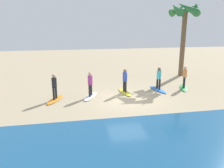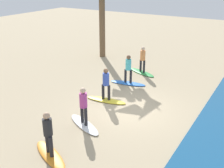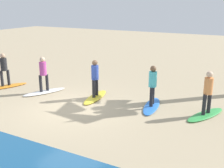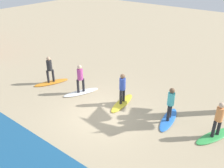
{
  "view_description": "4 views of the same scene",
  "coord_description": "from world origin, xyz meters",
  "px_view_note": "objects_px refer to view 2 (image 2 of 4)",
  "views": [
    {
      "loc": [
        3.72,
        13.93,
        4.87
      ],
      "look_at": [
        0.94,
        -0.37,
        0.99
      ],
      "focal_mm": 36.84,
      "sensor_mm": 36.0,
      "label": 1
    },
    {
      "loc": [
        10.47,
        5.37,
        6.03
      ],
      "look_at": [
        -0.61,
        -1.33,
        0.8
      ],
      "focal_mm": 44.45,
      "sensor_mm": 36.0,
      "label": 2
    },
    {
      "loc": [
        -6.41,
        8.53,
        4.11
      ],
      "look_at": [
        -1.08,
        -1.36,
        0.8
      ],
      "focal_mm": 44.44,
      "sensor_mm": 36.0,
      "label": 3
    },
    {
      "loc": [
        -6.54,
        7.61,
        6.88
      ],
      "look_at": [
        0.42,
        -1.36,
        1.01
      ],
      "focal_mm": 39.22,
      "sensor_mm": 36.0,
      "label": 4
    }
  ],
  "objects_px": {
    "surfer_blue": "(128,67)",
    "surfer_green": "(143,58)",
    "surfer_white": "(83,103)",
    "surfer_orange": "(48,131)",
    "surfboard_yellow": "(106,100)",
    "surfer_yellow": "(106,82)",
    "surfboard_blue": "(128,83)",
    "surfboard_white": "(84,124)",
    "surfboard_orange": "(50,155)",
    "surfboard_green": "(142,72)"
  },
  "relations": [
    {
      "from": "surfer_blue",
      "to": "surfer_green",
      "type": "bearing_deg",
      "value": -177.28
    },
    {
      "from": "surfer_white",
      "to": "surfer_orange",
      "type": "distance_m",
      "value": 2.33
    },
    {
      "from": "surfboard_yellow",
      "to": "surfer_yellow",
      "type": "xyz_separation_m",
      "value": [
        0.0,
        0.0,
        0.99
      ]
    },
    {
      "from": "surfer_blue",
      "to": "surfboard_yellow",
      "type": "bearing_deg",
      "value": 3.2
    },
    {
      "from": "surfboard_blue",
      "to": "surfboard_white",
      "type": "distance_m",
      "value": 5.17
    },
    {
      "from": "surfboard_white",
      "to": "surfer_orange",
      "type": "height_order",
      "value": "surfer_orange"
    },
    {
      "from": "surfboard_blue",
      "to": "surfer_white",
      "type": "bearing_deg",
      "value": -92.61
    },
    {
      "from": "surfer_blue",
      "to": "surfboard_orange",
      "type": "distance_m",
      "value": 7.57
    },
    {
      "from": "surfer_green",
      "to": "surfboard_white",
      "type": "relative_size",
      "value": 0.78
    },
    {
      "from": "surfboard_yellow",
      "to": "surfer_orange",
      "type": "height_order",
      "value": "surfer_orange"
    },
    {
      "from": "surfboard_green",
      "to": "surfer_orange",
      "type": "relative_size",
      "value": 1.28
    },
    {
      "from": "surfer_blue",
      "to": "surfer_white",
      "type": "xyz_separation_m",
      "value": [
        5.13,
        0.65,
        0.0
      ]
    },
    {
      "from": "surfboard_blue",
      "to": "surfer_yellow",
      "type": "height_order",
      "value": "surfer_yellow"
    },
    {
      "from": "surfboard_blue",
      "to": "surfer_orange",
      "type": "height_order",
      "value": "surfer_orange"
    },
    {
      "from": "surfer_yellow",
      "to": "surfer_white",
      "type": "bearing_deg",
      "value": 11.25
    },
    {
      "from": "surfer_orange",
      "to": "surfboard_yellow",
      "type": "bearing_deg",
      "value": -171.41
    },
    {
      "from": "surfboard_green",
      "to": "surfboard_white",
      "type": "relative_size",
      "value": 1.0
    },
    {
      "from": "surfboard_blue",
      "to": "surfboard_yellow",
      "type": "height_order",
      "value": "same"
    },
    {
      "from": "surfer_white",
      "to": "surfboard_green",
      "type": "bearing_deg",
      "value": -174.11
    },
    {
      "from": "surfer_blue",
      "to": "surfboard_orange",
      "type": "height_order",
      "value": "surfer_blue"
    },
    {
      "from": "surfer_blue",
      "to": "surfer_white",
      "type": "distance_m",
      "value": 5.17
    },
    {
      "from": "surfer_white",
      "to": "surfboard_orange",
      "type": "distance_m",
      "value": 2.54
    },
    {
      "from": "surfboard_orange",
      "to": "surfboard_yellow",
      "type": "bearing_deg",
      "value": 122.86
    },
    {
      "from": "surfer_orange",
      "to": "surfer_green",
      "type": "bearing_deg",
      "value": -174.17
    },
    {
      "from": "surfboard_white",
      "to": "surfboard_orange",
      "type": "relative_size",
      "value": 1.0
    },
    {
      "from": "surfboard_green",
      "to": "surfer_orange",
      "type": "distance_m",
      "value": 9.67
    },
    {
      "from": "surfer_orange",
      "to": "surfer_white",
      "type": "bearing_deg",
      "value": -174.34
    },
    {
      "from": "surfer_green",
      "to": "surfboard_blue",
      "type": "height_order",
      "value": "surfer_green"
    },
    {
      "from": "surfer_yellow",
      "to": "surfboard_orange",
      "type": "bearing_deg",
      "value": 8.59
    },
    {
      "from": "surfer_white",
      "to": "surfboard_blue",
      "type": "bearing_deg",
      "value": -172.81
    },
    {
      "from": "surfboard_orange",
      "to": "surfer_blue",
      "type": "bearing_deg",
      "value": 120.98
    },
    {
      "from": "surfer_green",
      "to": "surfer_white",
      "type": "bearing_deg",
      "value": 5.89
    },
    {
      "from": "surfboard_green",
      "to": "surfboard_yellow",
      "type": "height_order",
      "value": "same"
    },
    {
      "from": "surfer_orange",
      "to": "surfboard_white",
      "type": "bearing_deg",
      "value": -174.34
    },
    {
      "from": "surfer_green",
      "to": "surfer_yellow",
      "type": "distance_m",
      "value": 4.73
    },
    {
      "from": "surfer_yellow",
      "to": "surfboard_orange",
      "type": "relative_size",
      "value": 0.78
    },
    {
      "from": "surfboard_green",
      "to": "surfer_yellow",
      "type": "distance_m",
      "value": 4.84
    },
    {
      "from": "surfboard_blue",
      "to": "surfer_yellow",
      "type": "bearing_deg",
      "value": -96.6
    },
    {
      "from": "surfer_blue",
      "to": "surfer_orange",
      "type": "xyz_separation_m",
      "value": [
        7.45,
        0.88,
        0.0
      ]
    },
    {
      "from": "surfer_green",
      "to": "surfer_orange",
      "type": "height_order",
      "value": "same"
    },
    {
      "from": "surfboard_green",
      "to": "surfer_orange",
      "type": "height_order",
      "value": "surfer_orange"
    },
    {
      "from": "surfboard_blue",
      "to": "surfboard_white",
      "type": "xyz_separation_m",
      "value": [
        5.13,
        0.65,
        0.0
      ]
    },
    {
      "from": "surfboard_blue",
      "to": "surfer_blue",
      "type": "bearing_deg",
      "value": -0.0
    },
    {
      "from": "surfer_green",
      "to": "surfer_white",
      "type": "distance_m",
      "value": 7.28
    },
    {
      "from": "surfboard_blue",
      "to": "surfboard_yellow",
      "type": "bearing_deg",
      "value": -96.6
    },
    {
      "from": "surfboard_green",
      "to": "surfer_yellow",
      "type": "bearing_deg",
      "value": -63.83
    },
    {
      "from": "surfboard_green",
      "to": "surfer_blue",
      "type": "height_order",
      "value": "surfer_blue"
    },
    {
      "from": "surfboard_green",
      "to": "surfer_blue",
      "type": "bearing_deg",
      "value": -64.1
    },
    {
      "from": "surfboard_green",
      "to": "surfer_blue",
      "type": "xyz_separation_m",
      "value": [
        2.12,
        0.1,
        0.99
      ]
    },
    {
      "from": "surfer_orange",
      "to": "surfboard_green",
      "type": "bearing_deg",
      "value": -174.17
    }
  ]
}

